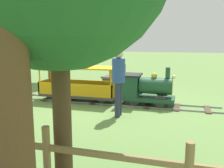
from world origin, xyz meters
The scene contains 7 objects.
ground_plane centered at (0.00, 0.00, 0.00)m, with size 60.00×60.00×0.00m, color #608442.
track centered at (0.00, -0.22, 0.02)m, with size 0.74×6.05×0.04m.
locomotive centered at (0.00, 0.81, 0.48)m, with size 0.70×1.45×1.02m.
passenger_car centered at (0.00, -1.12, 0.42)m, with size 0.80×2.35×0.97m.
conductor_person centered at (1.11, 0.37, 0.96)m, with size 0.30×0.30×1.62m.
park_bench centered at (-2.47, -0.71, 0.42)m, with size 1.35×0.65×0.82m.
oak_tree_near centered at (-2.87, -3.67, 3.00)m, with size 2.10×2.10×4.07m.
Camera 1 is at (6.60, 1.81, 1.77)m, focal length 40.25 mm.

